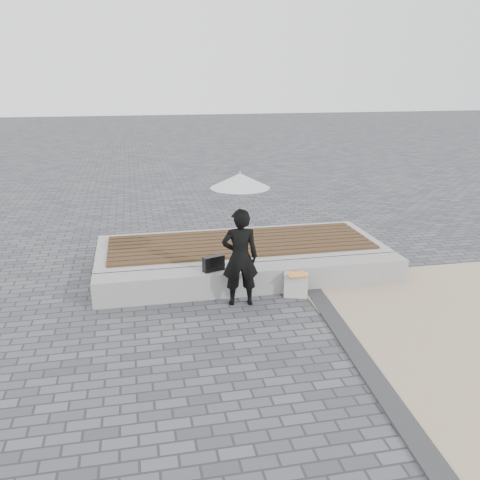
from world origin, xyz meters
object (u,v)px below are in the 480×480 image
canvas_tote (296,285)px  handbag (213,263)px  seating_ledge (256,279)px  parasol (240,181)px  woman (240,257)px

canvas_tote → handbag: bearing=-176.9°
seating_ledge → parasol: 1.76m
woman → parasol: 1.13m
handbag → woman: bearing=-70.4°
seating_ledge → parasol: bearing=-128.3°
seating_ledge → parasol: parasol is taller
handbag → canvas_tote: 1.31m
canvas_tote → parasol: bearing=-156.6°
woman → parasol: bearing=81.5°
handbag → parasol: bearing=-70.4°
woman → handbag: woman is taller
woman → handbag: size_ratio=4.37×
seating_ledge → canvas_tote: size_ratio=13.16×
handbag → canvas_tote: handbag is taller
handbag → canvas_tote: (1.22, -0.33, -0.33)m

